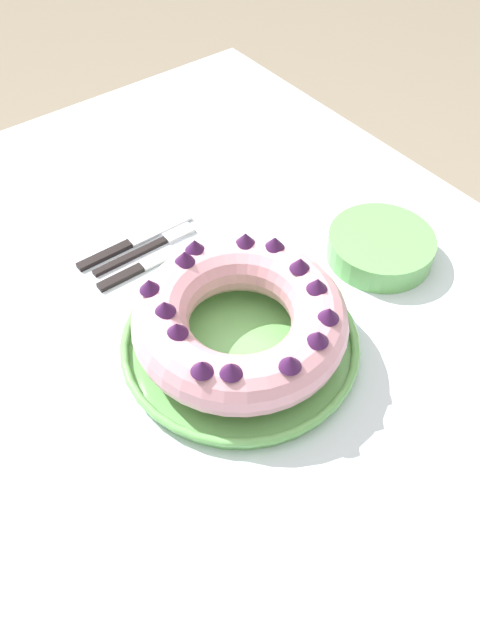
{
  "coord_description": "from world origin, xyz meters",
  "views": [
    {
      "loc": [
        0.41,
        -0.34,
        1.45
      ],
      "look_at": [
        -0.02,
        -0.01,
        0.82
      ],
      "focal_mm": 35.0,
      "sensor_mm": 36.0,
      "label": 1
    }
  ],
  "objects_px": {
    "cake_knife": "(140,268)",
    "fork": "(152,246)",
    "serving_knife": "(128,244)",
    "bundt_cake": "(240,319)",
    "serving_dish": "(240,343)",
    "side_bowl": "(380,247)"
  },
  "relations": [
    {
      "from": "bundt_cake",
      "to": "serving_knife",
      "type": "xyz_separation_m",
      "value": [
        -0.28,
        -0.02,
        -0.06
      ]
    },
    {
      "from": "fork",
      "to": "serving_dish",
      "type": "bearing_deg",
      "value": -0.21
    },
    {
      "from": "serving_dish",
      "to": "cake_knife",
      "type": "xyz_separation_m",
      "value": [
        -0.22,
        -0.03,
        -0.01
      ]
    },
    {
      "from": "bundt_cake",
      "to": "side_bowl",
      "type": "distance_m",
      "value": 0.29
    },
    {
      "from": "serving_dish",
      "to": "side_bowl",
      "type": "distance_m",
      "value": 0.29
    },
    {
      "from": "cake_knife",
      "to": "fork",
      "type": "bearing_deg",
      "value": 133.07
    },
    {
      "from": "cake_knife",
      "to": "side_bowl",
      "type": "height_order",
      "value": "side_bowl"
    },
    {
      "from": "fork",
      "to": "side_bowl",
      "type": "relative_size",
      "value": 1.1
    },
    {
      "from": "serving_dish",
      "to": "fork",
      "type": "xyz_separation_m",
      "value": [
        -0.25,
        0.01,
        -0.01
      ]
    },
    {
      "from": "bundt_cake",
      "to": "side_bowl",
      "type": "height_order",
      "value": "bundt_cake"
    },
    {
      "from": "bundt_cake",
      "to": "serving_dish",
      "type": "bearing_deg",
      "value": -125.88
    },
    {
      "from": "fork",
      "to": "bundt_cake",
      "type": "bearing_deg",
      "value": -0.2
    },
    {
      "from": "side_bowl",
      "to": "serving_dish",
      "type": "bearing_deg",
      "value": -87.08
    },
    {
      "from": "bundt_cake",
      "to": "cake_knife",
      "type": "bearing_deg",
      "value": -172.53
    },
    {
      "from": "bundt_cake",
      "to": "fork",
      "type": "bearing_deg",
      "value": 177.08
    },
    {
      "from": "bundt_cake",
      "to": "cake_knife",
      "type": "height_order",
      "value": "bundt_cake"
    },
    {
      "from": "serving_knife",
      "to": "cake_knife",
      "type": "relative_size",
      "value": 1.23
    },
    {
      "from": "fork",
      "to": "side_bowl",
      "type": "height_order",
      "value": "side_bowl"
    },
    {
      "from": "bundt_cake",
      "to": "serving_knife",
      "type": "distance_m",
      "value": 0.29
    },
    {
      "from": "serving_knife",
      "to": "cake_knife",
      "type": "distance_m",
      "value": 0.06
    },
    {
      "from": "serving_dish",
      "to": "side_bowl",
      "type": "xyz_separation_m",
      "value": [
        -0.01,
        0.29,
        0.01
      ]
    },
    {
      "from": "serving_dish",
      "to": "side_bowl",
      "type": "relative_size",
      "value": 1.98
    }
  ]
}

